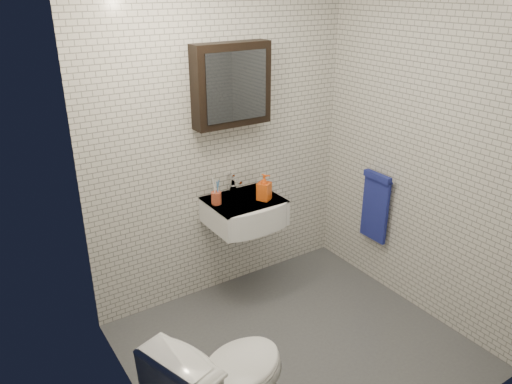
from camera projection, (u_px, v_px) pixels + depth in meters
ground at (297, 347)px, 3.53m from camera, size 2.20×2.00×0.01m
room_shell at (305, 151)px, 2.96m from camera, size 2.22×2.02×2.51m
washbasin at (247, 212)px, 3.83m from camera, size 0.55×0.50×0.20m
faucet at (233, 185)px, 3.92m from camera, size 0.06×0.20×0.15m
mirror_cabinet at (232, 85)px, 3.60m from camera, size 0.60×0.15×0.60m
towel_rail at (376, 204)px, 4.04m from camera, size 0.09×0.30×0.58m
toothbrush_cup at (216, 197)px, 3.73m from camera, size 0.10×0.10×0.21m
soap_bottle at (264, 187)px, 3.78m from camera, size 0.13×0.13×0.21m
toilet at (225, 384)px, 2.67m from camera, size 0.89×0.67×0.81m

